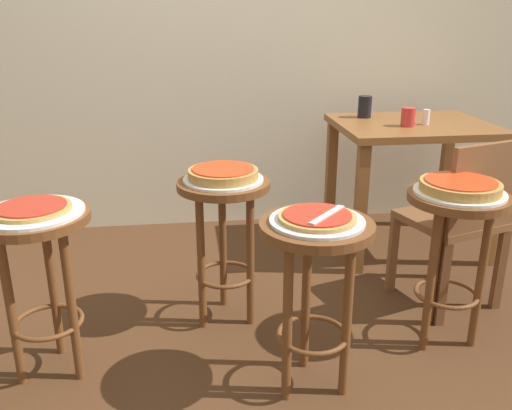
# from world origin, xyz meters

# --- Properties ---
(ground_plane) EXTENTS (6.00, 6.00, 0.00)m
(ground_plane) POSITION_xyz_m (0.00, 0.00, 0.00)
(ground_plane) COLOR #4C2D19
(stool_foreground) EXTENTS (0.41, 0.41, 0.69)m
(stool_foreground) POSITION_xyz_m (0.15, -0.22, 0.52)
(stool_foreground) COLOR brown
(stool_foreground) RESTS_ON ground_plane
(serving_plate_foreground) EXTENTS (0.34, 0.34, 0.01)m
(serving_plate_foreground) POSITION_xyz_m (0.15, -0.22, 0.69)
(serving_plate_foreground) COLOR silver
(serving_plate_foreground) RESTS_ON stool_foreground
(pizza_foreground) EXTENTS (0.28, 0.28, 0.02)m
(pizza_foreground) POSITION_xyz_m (0.15, -0.22, 0.71)
(pizza_foreground) COLOR tan
(pizza_foreground) RESTS_ON serving_plate_foreground
(stool_middle) EXTENTS (0.41, 0.41, 0.69)m
(stool_middle) POSITION_xyz_m (-0.87, 0.00, 0.52)
(stool_middle) COLOR brown
(stool_middle) RESTS_ON ground_plane
(serving_plate_middle) EXTENTS (0.38, 0.38, 0.01)m
(serving_plate_middle) POSITION_xyz_m (-0.87, 0.00, 0.69)
(serving_plate_middle) COLOR silver
(serving_plate_middle) RESTS_ON stool_middle
(pizza_middle) EXTENTS (0.28, 0.28, 0.02)m
(pizza_middle) POSITION_xyz_m (-0.87, 0.00, 0.71)
(pizza_middle) COLOR tan
(pizza_middle) RESTS_ON serving_plate_middle
(stool_leftside) EXTENTS (0.41, 0.41, 0.69)m
(stool_leftside) POSITION_xyz_m (0.80, 0.02, 0.52)
(stool_leftside) COLOR brown
(stool_leftside) RESTS_ON ground_plane
(serving_plate_leftside) EXTENTS (0.37, 0.37, 0.01)m
(serving_plate_leftside) POSITION_xyz_m (0.80, 0.02, 0.69)
(serving_plate_leftside) COLOR white
(serving_plate_leftside) RESTS_ON stool_leftside
(pizza_leftside) EXTENTS (0.32, 0.32, 0.05)m
(pizza_leftside) POSITION_xyz_m (0.80, 0.02, 0.72)
(pizza_leftside) COLOR #B78442
(pizza_leftside) RESTS_ON serving_plate_leftside
(stool_rear) EXTENTS (0.41, 0.41, 0.69)m
(stool_rear) POSITION_xyz_m (-0.14, 0.32, 0.52)
(stool_rear) COLOR brown
(stool_rear) RESTS_ON ground_plane
(serving_plate_rear) EXTENTS (0.35, 0.35, 0.01)m
(serving_plate_rear) POSITION_xyz_m (-0.14, 0.32, 0.69)
(serving_plate_rear) COLOR silver
(serving_plate_rear) RESTS_ON stool_rear
(pizza_rear) EXTENTS (0.31, 0.31, 0.05)m
(pizza_rear) POSITION_xyz_m (-0.14, 0.32, 0.72)
(pizza_rear) COLOR #B78442
(pizza_rear) RESTS_ON serving_plate_rear
(dining_table) EXTENTS (0.88, 0.72, 0.78)m
(dining_table) POSITION_xyz_m (1.02, 1.02, 0.64)
(dining_table) COLOR brown
(dining_table) RESTS_ON ground_plane
(cup_near_edge) EXTENTS (0.08, 0.08, 0.10)m
(cup_near_edge) POSITION_xyz_m (0.94, 0.93, 0.83)
(cup_near_edge) COLOR red
(cup_near_edge) RESTS_ON dining_table
(cup_far_edge) EXTENTS (0.08, 0.08, 0.13)m
(cup_far_edge) POSITION_xyz_m (0.78, 1.22, 0.84)
(cup_far_edge) COLOR black
(cup_far_edge) RESTS_ON dining_table
(condiment_shaker) EXTENTS (0.04, 0.04, 0.09)m
(condiment_shaker) POSITION_xyz_m (1.06, 0.96, 0.82)
(condiment_shaker) COLOR white
(condiment_shaker) RESTS_ON dining_table
(wooden_chair) EXTENTS (0.50, 0.50, 0.85)m
(wooden_chair) POSITION_xyz_m (0.98, 0.30, 0.47)
(wooden_chair) COLOR brown
(wooden_chair) RESTS_ON ground_plane
(pizza_server_knife) EXTENTS (0.17, 0.18, 0.01)m
(pizza_server_knife) POSITION_xyz_m (0.18, -0.24, 0.72)
(pizza_server_knife) COLOR silver
(pizza_server_knife) RESTS_ON pizza_foreground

